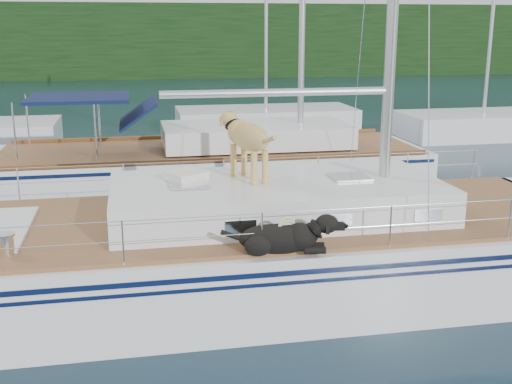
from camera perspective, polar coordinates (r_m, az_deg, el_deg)
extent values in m
plane|color=black|center=(10.60, -2.47, -8.80)|extent=(120.00, 120.00, 0.00)
cube|color=black|center=(54.66, -9.83, 13.08)|extent=(90.00, 3.00, 6.00)
cube|color=#595147|center=(55.96, -9.76, 10.65)|extent=(92.00, 1.00, 1.20)
cube|color=silver|center=(10.41, -2.50, -6.28)|extent=(12.00, 3.80, 1.40)
cube|color=brown|center=(10.18, -2.55, -2.43)|extent=(11.52, 3.50, 0.06)
cube|color=silver|center=(10.23, 1.86, -0.55)|extent=(5.20, 2.50, 0.55)
cylinder|color=silver|center=(9.93, 1.94, 8.82)|extent=(3.60, 0.12, 0.12)
cylinder|color=silver|center=(8.35, -0.80, -2.00)|extent=(10.56, 0.01, 0.01)
cylinder|color=silver|center=(11.71, -3.86, 2.79)|extent=(10.56, 0.01, 0.01)
cube|color=blue|center=(11.29, -9.90, -0.61)|extent=(0.88, 0.76, 0.06)
cube|color=silver|center=(10.29, -6.21, 1.45)|extent=(0.74, 0.71, 0.15)
torus|color=beige|center=(8.54, 2.75, -3.04)|extent=(0.34, 0.19, 0.33)
cylinder|color=white|center=(9.12, -21.37, -4.42)|extent=(0.25, 0.25, 0.26)
cube|color=silver|center=(16.81, -4.05, 1.62)|extent=(11.00, 3.50, 1.30)
cube|color=brown|center=(16.67, -4.09, 3.80)|extent=(10.56, 3.29, 0.06)
cube|color=silver|center=(16.80, -0.03, 5.13)|extent=(4.80, 2.30, 0.55)
cube|color=#0D1637|center=(16.40, -15.46, 8.08)|extent=(2.40, 2.30, 0.08)
cube|color=silver|center=(26.47, 0.87, 6.29)|extent=(7.20, 3.00, 1.10)
cube|color=silver|center=(26.58, 19.49, 5.50)|extent=(6.40, 3.00, 1.10)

